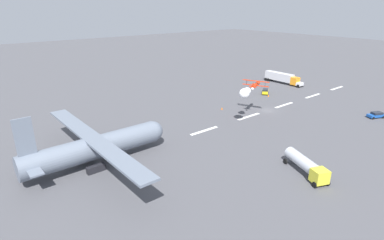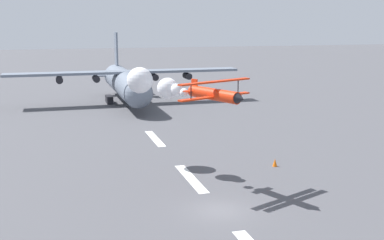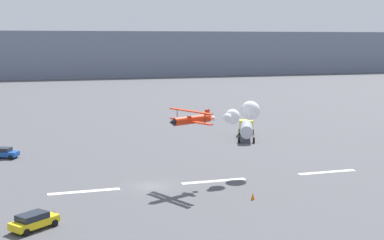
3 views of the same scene
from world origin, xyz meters
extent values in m
plane|color=#4C4C51|center=(0.00, 0.00, 0.00)|extent=(440.00, 440.00, 0.00)
cube|color=white|center=(7.71, 0.00, 0.01)|extent=(8.00, 0.90, 0.01)
cube|color=white|center=(23.13, 0.00, 0.01)|extent=(8.00, 0.90, 0.01)
cylinder|color=slate|center=(49.12, -0.43, 3.29)|extent=(24.95, 4.26, 4.18)
sphere|color=slate|center=(36.65, -0.47, 3.29)|extent=(3.98, 3.98, 3.98)
cube|color=slate|center=(49.12, -0.43, 5.18)|extent=(3.31, 38.00, 0.40)
cylinder|color=black|center=(48.69, 10.01, 4.28)|extent=(2.40, 1.11, 1.10)
cylinder|color=black|center=(48.71, 4.32, 4.28)|extent=(2.40, 1.11, 1.10)
cylinder|color=black|center=(48.73, -5.18, 4.28)|extent=(2.40, 1.11, 1.10)
cylinder|color=black|center=(48.75, -10.88, 4.28)|extent=(2.40, 1.11, 1.10)
cube|color=slate|center=(59.59, -0.40, 8.38)|extent=(2.80, 0.31, 6.00)
cube|color=slate|center=(59.59, -0.40, 3.59)|extent=(2.03, 9.01, 0.24)
cube|color=black|center=(50.13, -3.02, 0.60)|extent=(3.20, 1.01, 1.20)
cube|color=black|center=(50.11, 2.16, 0.60)|extent=(3.20, 1.01, 1.20)
cylinder|color=red|center=(4.64, -1.00, 7.73)|extent=(5.19, 2.96, 0.94)
cube|color=red|center=(4.46, -1.08, 7.58)|extent=(3.31, 6.64, 0.12)
cube|color=red|center=(4.46, -1.08, 8.74)|extent=(3.31, 6.64, 0.12)
cylinder|color=black|center=(5.43, -3.33, 8.16)|extent=(0.08, 0.08, 1.17)
cylinder|color=black|center=(3.48, 1.17, 8.16)|extent=(0.08, 0.08, 1.17)
cube|color=red|center=(6.81, -0.06, 8.18)|extent=(0.68, 0.37, 1.10)
cube|color=red|center=(6.81, -0.06, 7.78)|extent=(1.35, 2.07, 0.08)
cone|color=black|center=(1.91, -2.19, 7.73)|extent=(0.96, 1.01, 0.80)
sphere|color=white|center=(7.69, 0.59, 7.52)|extent=(0.70, 0.70, 0.70)
sphere|color=white|center=(9.62, 0.73, 7.48)|extent=(1.10, 1.10, 1.10)
sphere|color=white|center=(10.53, 1.33, 7.54)|extent=(1.86, 1.86, 1.86)
sphere|color=white|center=(13.71, 3.23, 7.94)|extent=(2.43, 2.43, 2.43)
cone|color=orange|center=(9.07, -8.55, 0.38)|extent=(0.44, 0.44, 0.75)
camera|label=1|loc=(67.35, 49.48, 27.25)|focal=29.08mm
camera|label=2|loc=(-31.83, 11.07, 13.34)|focal=46.48mm
camera|label=3|loc=(-14.18, -61.31, 16.92)|focal=52.05mm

